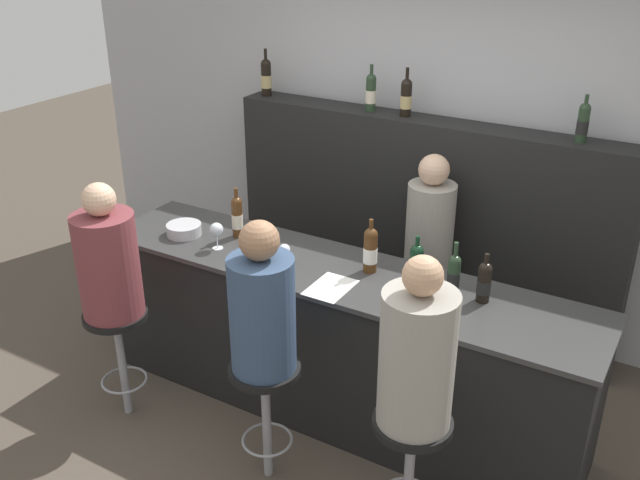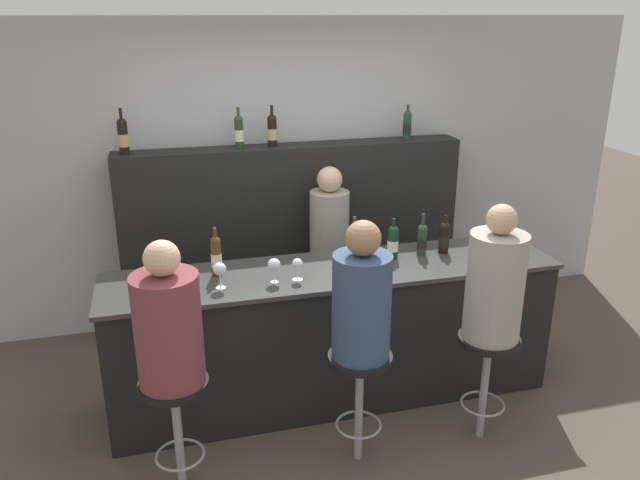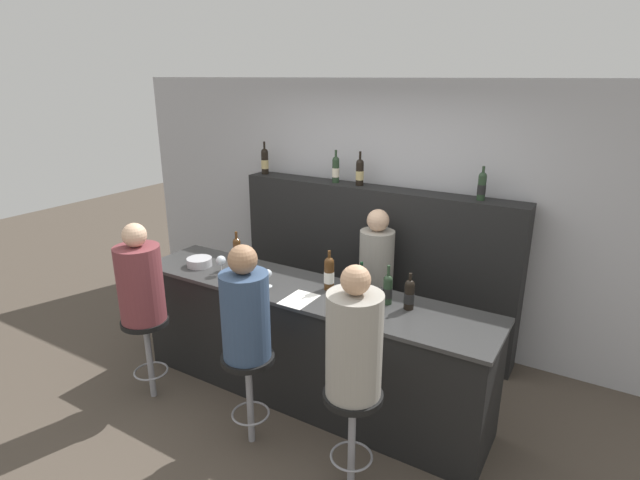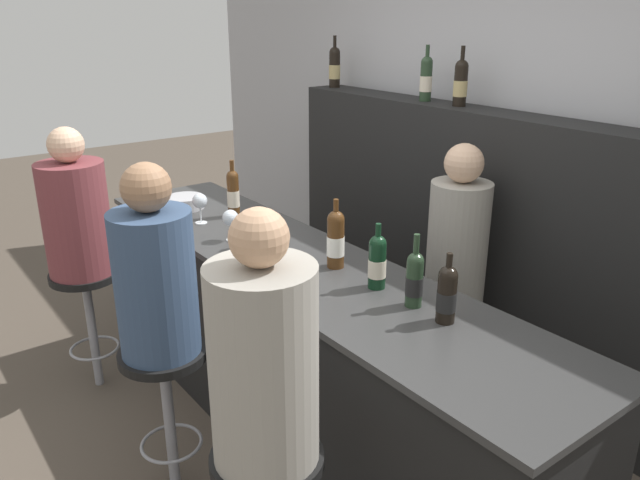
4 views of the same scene
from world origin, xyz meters
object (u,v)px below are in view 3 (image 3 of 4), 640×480
Objects in this scene: wine_bottle_counter_3 at (388,289)px; metal_bowl at (199,262)px; guest_seated_left at (140,280)px; bar_stool_right at (352,414)px; wine_bottle_backbar_3 at (482,186)px; wine_glass_1 at (253,269)px; guest_seated_middle at (245,310)px; wine_bottle_backbar_2 at (360,172)px; bartender at (375,291)px; wine_bottle_counter_2 at (361,283)px; wine_bottle_backbar_0 at (265,161)px; wine_bottle_backbar_1 at (336,169)px; wine_bottle_counter_1 at (329,273)px; wine_bottle_counter_0 at (237,252)px; bar_stool_middle at (249,375)px; wine_glass_2 at (268,274)px; wine_glass_0 at (221,261)px; bar_stool_left at (147,336)px; guest_seated_right at (354,341)px; wine_bottle_counter_4 at (409,294)px.

metal_bowl is (-1.76, -0.16, -0.08)m from wine_bottle_counter_3.
guest_seated_left is 1.12× the size of bar_stool_right.
wine_bottle_backbar_3 is 1.81× the size of wine_glass_1.
guest_seated_middle is at bearing -55.75° from wine_glass_1.
wine_bottle_backbar_2 is 1.17m from bartender.
wine_bottle_backbar_0 is (-1.78, 1.16, 0.62)m from wine_bottle_counter_2.
guest_seated_middle is (0.40, -1.95, -0.64)m from wine_bottle_backbar_1.
bartender is (0.65, 1.00, -0.43)m from wine_glass_1.
wine_bottle_backbar_2 reaches higher than wine_bottle_backbar_1.
wine_bottle_counter_1 is at bearing -125.91° from wine_bottle_backbar_3.
wine_bottle_counter_1 is 0.51m from wine_bottle_counter_3.
wine_bottle_backbar_1 is (0.34, 1.16, 0.59)m from wine_bottle_counter_0.
wine_bottle_counter_0 reaches higher than bar_stool_middle.
bartender is at bearing 110.40° from bar_stool_right.
guest_seated_middle is at bearing -78.53° from wine_bottle_backbar_1.
wine_glass_2 reaches higher than bar_stool_middle.
wine_glass_0 is at bearing -134.73° from bartender.
bar_stool_left is (-1.57, -0.79, -0.54)m from wine_bottle_counter_2.
wine_bottle_counter_1 is 0.98× the size of wine_bottle_backbar_2.
wine_bottle_counter_2 is 0.86m from guest_seated_right.
wine_glass_1 is at bearing 40.27° from guest_seated_left.
bartender reaches higher than wine_bottle_counter_0.
wine_glass_2 is 0.81m from metal_bowl.
bar_stool_left is 0.90× the size of guest_seated_left.
metal_bowl is at bearing -153.41° from wine_bottle_counter_0.
wine_bottle_counter_1 is 0.22× the size of bartender.
wine_bottle_counter_1 is 0.28m from wine_bottle_counter_2.
wine_bottle_backbar_2 is at bearing 125.83° from wine_bottle_counter_3.
wine_glass_1 is 0.20× the size of guest_seated_left.
wine_glass_0 reaches higher than bar_stool_left.
wine_bottle_backbar_3 reaches higher than wine_glass_1.
guest_seated_middle is at bearing -86.32° from wine_bottle_backbar_2.
bar_stool_left is 1.19m from guest_seated_middle.
guest_seated_middle reaches higher than wine_bottle_counter_2.
wine_bottle_counter_4 reaches higher than bar_stool_middle.
wine_glass_1 reaches higher than wine_glass_2.
wine_bottle_backbar_0 reaches higher than guest_seated_right.
wine_glass_1 is at bearing -166.71° from wine_bottle_counter_2.
wine_bottle_backbar_2 reaches higher than guest_seated_left.
wine_glass_0 is (-1.62, -0.21, 0.01)m from wine_bottle_counter_4.
wine_glass_2 is at bearing 34.70° from guest_seated_left.
bar_stool_middle is at bearing 180.00° from bar_stool_right.
wine_glass_1 is at bearing -160.83° from wine_bottle_counter_1.
bar_stool_left is (-0.68, -0.58, -0.54)m from wine_glass_1.
wine_bottle_counter_3 is (0.22, -0.00, -0.00)m from wine_bottle_counter_2.
wine_glass_1 is 0.20× the size of guest_seated_middle.
guest_seated_left is 0.55× the size of bartender.
wine_bottle_backbar_0 is at bearing 142.11° from wine_bottle_counter_1.
metal_bowl is (-0.65, -1.32, -0.70)m from wine_bottle_backbar_1.
wine_bottle_counter_2 is 0.40× the size of bar_stool_left.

